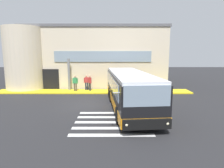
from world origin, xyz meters
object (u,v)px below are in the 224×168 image
(bus_main_foreground, at_px, (129,90))
(passenger_at_curb_edge, at_px, (90,82))
(entry_support_column, at_px, (70,74))
(safety_bollard_yellow, at_px, (113,90))
(passenger_near_column, at_px, (76,82))
(passenger_by_doorway, at_px, (87,82))

(bus_main_foreground, relative_size, passenger_at_curb_edge, 6.26)
(entry_support_column, distance_m, safety_bollard_yellow, 5.31)
(passenger_near_column, height_order, passenger_by_doorway, same)
(entry_support_column, distance_m, passenger_at_curb_edge, 2.51)
(passenger_near_column, relative_size, safety_bollard_yellow, 1.86)
(passenger_by_doorway, distance_m, safety_bollard_yellow, 3.32)
(passenger_at_curb_edge, height_order, safety_bollard_yellow, passenger_at_curb_edge)
(bus_main_foreground, xyz_separation_m, passenger_at_curb_edge, (-3.67, 5.95, -0.25))
(bus_main_foreground, height_order, passenger_by_doorway, bus_main_foreground)
(passenger_near_column, relative_size, passenger_at_curb_edge, 1.00)
(bus_main_foreground, xyz_separation_m, safety_bollard_yellow, (-1.21, 4.64, -0.88))
(entry_support_column, height_order, safety_bollard_yellow, entry_support_column)
(passenger_near_column, height_order, passenger_at_curb_edge, same)
(bus_main_foreground, distance_m, passenger_at_curb_edge, 6.99)
(bus_main_foreground, bearing_deg, passenger_at_curb_edge, 121.69)
(entry_support_column, xyz_separation_m, bus_main_foreground, (6.00, -6.44, -0.53))
(safety_bollard_yellow, bearing_deg, passenger_at_curb_edge, 151.99)
(passenger_near_column, distance_m, safety_bollard_yellow, 4.17)
(entry_support_column, xyz_separation_m, passenger_at_curb_edge, (2.33, -0.49, -0.79))
(entry_support_column, relative_size, safety_bollard_yellow, 3.81)
(safety_bollard_yellow, bearing_deg, passenger_by_doorway, 150.89)
(passenger_by_doorway, xyz_separation_m, passenger_at_curb_edge, (0.39, -0.28, 0.00))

